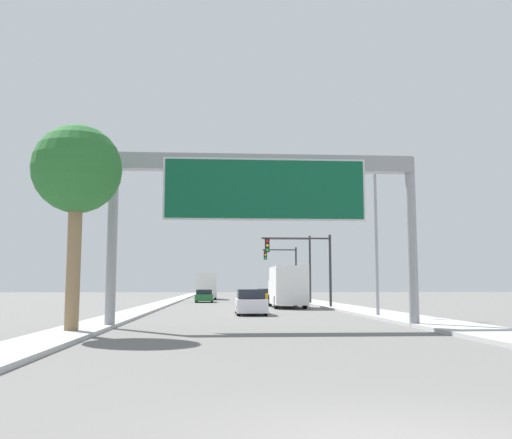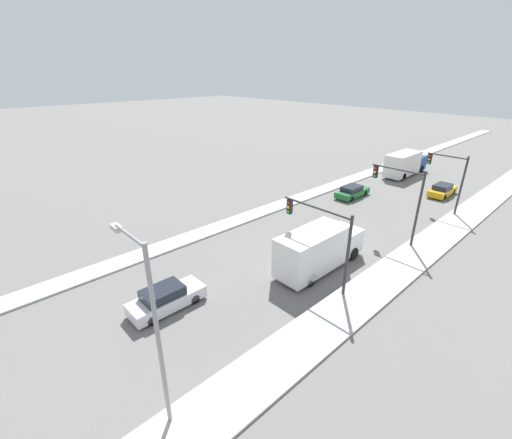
{
  "view_description": "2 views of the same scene",
  "coord_description": "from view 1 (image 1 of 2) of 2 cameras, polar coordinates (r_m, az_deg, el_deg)",
  "views": [
    {
      "loc": [
        -1.93,
        -6.27,
        1.76
      ],
      "look_at": [
        0.0,
        23.71,
        5.25
      ],
      "focal_mm": 40.0,
      "sensor_mm": 36.0,
      "label": 1
    },
    {
      "loc": [
        16.51,
        21.04,
        13.67
      ],
      "look_at": [
        -1.9,
        38.21,
        2.64
      ],
      "focal_mm": 24.0,
      "sensor_mm": 36.0,
      "label": 2
    }
  ],
  "objects": [
    {
      "name": "sidewalk_right",
      "position": [
        66.99,
        4.68,
        -8.05
      ],
      "size": [
        3.0,
        120.0,
        0.15
      ],
      "color": "#B2B2B2",
      "rests_on": "ground"
    },
    {
      "name": "median_strip_left",
      "position": [
        66.5,
        -8.35,
        -8.01
      ],
      "size": [
        2.0,
        120.0,
        0.15
      ],
      "color": "#B2B2B2",
      "rests_on": "ground"
    },
    {
      "name": "sign_gantry",
      "position": [
        24.57,
        0.87,
        3.09
      ],
      "size": [
        13.33,
        0.73,
        7.4
      ],
      "color": "gray",
      "rests_on": "ground"
    },
    {
      "name": "car_near_right",
      "position": [
        61.36,
        -5.19,
        -7.64
      ],
      "size": [
        1.86,
        4.67,
        1.35
      ],
      "color": "#1E662D",
      "rests_on": "ground"
    },
    {
      "name": "car_mid_right",
      "position": [
        35.17,
        -0.54,
        -8.32
      ],
      "size": [
        1.8,
        4.75,
        1.54
      ],
      "color": "silver",
      "rests_on": "ground"
    },
    {
      "name": "car_mid_center",
      "position": [
        69.77,
        0.79,
        -7.53
      ],
      "size": [
        1.78,
        4.58,
        1.4
      ],
      "color": "gold",
      "rests_on": "ground"
    },
    {
      "name": "truck_box_primary",
      "position": [
        46.03,
        3.12,
        -6.76
      ],
      "size": [
        2.48,
        8.02,
        3.25
      ],
      "color": "white",
      "rests_on": "ground"
    },
    {
      "name": "truck_box_secondary",
      "position": [
        74.45,
        -4.92,
        -6.68
      ],
      "size": [
        2.45,
        8.54,
        3.27
      ],
      "color": "navy",
      "rests_on": "ground"
    },
    {
      "name": "traffic_light_near_intersection",
      "position": [
        44.84,
        5.09,
        -3.77
      ],
      "size": [
        5.49,
        0.32,
        5.75
      ],
      "color": "#2D2D30",
      "rests_on": "ground"
    },
    {
      "name": "traffic_light_mid_block",
      "position": [
        54.82,
        3.98,
        -3.85
      ],
      "size": [
        4.53,
        0.32,
        6.53
      ],
      "color": "#2D2D30",
      "rests_on": "ground"
    },
    {
      "name": "traffic_light_far_intersection",
      "position": [
        64.74,
        2.95,
        -4.57
      ],
      "size": [
        3.89,
        0.32,
        6.1
      ],
      "color": "#2D2D30",
      "rests_on": "ground"
    },
    {
      "name": "palm_tree_foreground",
      "position": [
        22.32,
        -17.47,
        4.53
      ],
      "size": [
        3.31,
        3.31,
        7.74
      ],
      "color": "#8C704C",
      "rests_on": "ground"
    },
    {
      "name": "street_lamp_right",
      "position": [
        32.64,
        11.33,
        -0.69
      ],
      "size": [
        2.68,
        0.28,
        8.55
      ],
      "color": "gray",
      "rests_on": "ground"
    }
  ]
}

